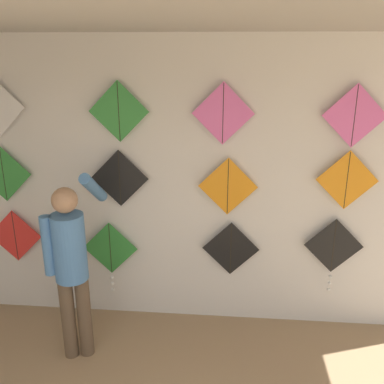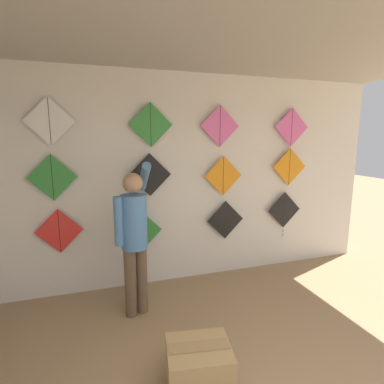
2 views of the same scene
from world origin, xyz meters
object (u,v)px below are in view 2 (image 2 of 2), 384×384
(kite_3, at_px, (284,212))
(kite_5, at_px, (150,175))
(kite_1, at_px, (141,234))
(cardboard_box, at_px, (199,368))
(kite_9, at_px, (151,125))
(shopkeeper, at_px, (134,232))
(kite_8, at_px, (49,121))
(kite_0, at_px, (59,231))
(kite_4, at_px, (52,177))
(kite_6, at_px, (223,176))
(kite_7, at_px, (289,167))
(kite_2, at_px, (225,220))
(kite_10, at_px, (220,126))
(kite_11, at_px, (292,127))

(kite_3, relative_size, kite_5, 1.38)
(kite_1, xyz_separation_m, kite_5, (0.14, 0.00, 0.78))
(cardboard_box, distance_m, kite_9, 2.67)
(shopkeeper, distance_m, kite_8, 1.58)
(kite_0, bearing_deg, kite_3, -0.02)
(kite_4, relative_size, kite_6, 1.00)
(shopkeeper, distance_m, kite_6, 1.53)
(kite_4, bearing_deg, kite_9, 0.00)
(shopkeeper, bearing_deg, kite_7, -1.77)
(kite_5, distance_m, kite_7, 2.09)
(shopkeeper, bearing_deg, kite_2, 8.24)
(kite_4, height_order, kite_10, kite_10)
(kite_2, bearing_deg, kite_7, 0.00)
(kite_1, xyz_separation_m, kite_6, (1.16, 0.00, 0.72))
(kite_1, height_order, kite_4, kite_4)
(kite_5, bearing_deg, shopkeeper, -115.00)
(cardboard_box, height_order, kite_6, kite_6)
(kite_4, distance_m, kite_8, 0.64)
(cardboard_box, bearing_deg, kite_1, 95.41)
(kite_6, relative_size, kite_11, 1.00)
(cardboard_box, height_order, kite_7, kite_7)
(kite_4, xyz_separation_m, kite_7, (3.23, 0.00, 0.03))
(kite_1, bearing_deg, kite_9, 0.35)
(kite_4, bearing_deg, kite_2, 0.00)
(kite_0, relative_size, kite_4, 1.00)
(cardboard_box, height_order, kite_0, kite_0)
(kite_0, distance_m, kite_10, 2.43)
(kite_1, height_order, kite_2, kite_2)
(cardboard_box, distance_m, kite_8, 2.93)
(shopkeeper, relative_size, kite_0, 3.10)
(kite_1, distance_m, kite_2, 1.21)
(kite_3, bearing_deg, kite_10, 179.95)
(kite_4, distance_m, kite_9, 1.32)
(kite_0, height_order, kite_11, kite_11)
(kite_1, xyz_separation_m, kite_10, (1.10, 0.00, 1.40))
(kite_2, xyz_separation_m, kite_11, (1.02, 0.00, 1.30))
(kite_0, relative_size, kite_11, 1.00)
(kite_8, bearing_deg, kite_0, 0.00)
(shopkeeper, distance_m, kite_4, 1.19)
(kite_3, bearing_deg, kite_4, 179.98)
(kite_5, relative_size, kite_9, 1.00)
(cardboard_box, bearing_deg, kite_0, 122.14)
(kite_0, bearing_deg, kite_10, 0.00)
(shopkeeper, height_order, kite_0, shopkeeper)
(kite_3, relative_size, kite_7, 1.38)
(kite_7, bearing_deg, kite_2, 180.00)
(shopkeeper, bearing_deg, kite_0, 126.32)
(kite_8, height_order, kite_10, kite_8)
(kite_3, xyz_separation_m, kite_7, (0.05, 0.00, 0.69))
(kite_10, bearing_deg, kite_6, 0.00)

